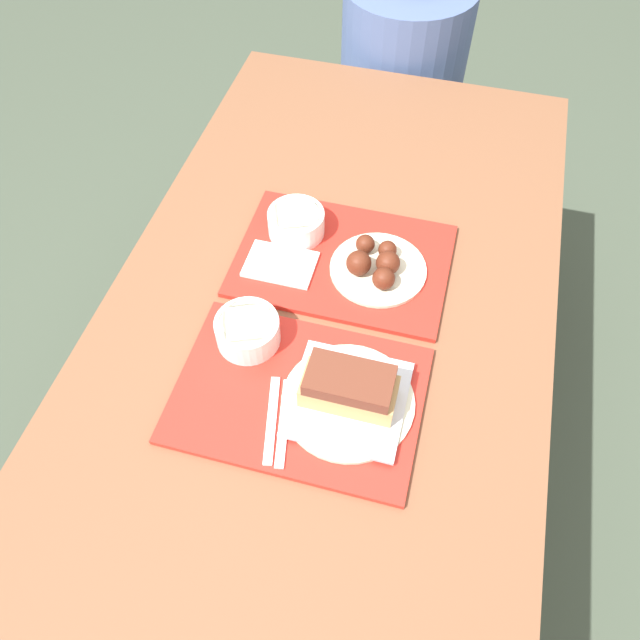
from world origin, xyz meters
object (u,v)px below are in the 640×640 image
Objects in this scene: tray_near at (299,395)px; person_seated_across at (404,54)px; bowl_coleslaw_far at (296,222)px; tray_far at (342,260)px; bowl_coleslaw_near at (248,330)px; wings_plate_far at (377,265)px; brisket_sandwich_plate at (349,393)px.

person_seated_across reaches higher than tray_near.
bowl_coleslaw_far reaches higher than tray_near.
person_seated_across reaches higher than bowl_coleslaw_far.
bowl_coleslaw_far reaches higher than tray_far.
bowl_coleslaw_near reaches higher than tray_near.
wings_plate_far reaches higher than bowl_coleslaw_near.
person_seated_across is at bearing 95.50° from brisket_sandwich_plate.
bowl_coleslaw_near is at bearing -116.61° from tray_far.
bowl_coleslaw_near is (-0.13, 0.09, 0.04)m from tray_near.
tray_near and tray_far have the same top height.
bowl_coleslaw_near is 1.20m from person_seated_across.
tray_far is at bearing 167.18° from wings_plate_far.
brisket_sandwich_plate reaches higher than wings_plate_far.
bowl_coleslaw_near is 0.23m from brisket_sandwich_plate.
bowl_coleslaw_far is at bearing -95.35° from person_seated_across.
wings_plate_far reaches higher than bowl_coleslaw_far.
person_seated_across is at bearing 91.50° from tray_near.
tray_near is 0.33m from wings_plate_far.
bowl_coleslaw_far is at bearing 118.50° from brisket_sandwich_plate.
tray_near is 0.69× the size of person_seated_across.
tray_near is at bearing -73.09° from bowl_coleslaw_far.
wings_plate_far is at bearing 76.99° from tray_near.
bowl_coleslaw_near is at bearing -130.87° from wings_plate_far.
person_seated_across reaches higher than wings_plate_far.
brisket_sandwich_plate is at bearing -87.19° from wings_plate_far.
tray_far is at bearing 105.34° from brisket_sandwich_plate.
bowl_coleslaw_near is 0.19× the size of person_seated_across.
tray_near is 3.66× the size of bowl_coleslaw_far.
bowl_coleslaw_far is (-0.21, 0.38, -0.00)m from brisket_sandwich_plate.
brisket_sandwich_plate is 0.31m from wings_plate_far.
bowl_coleslaw_far is at bearing 157.22° from tray_far.
tray_far is at bearing -22.78° from bowl_coleslaw_far.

